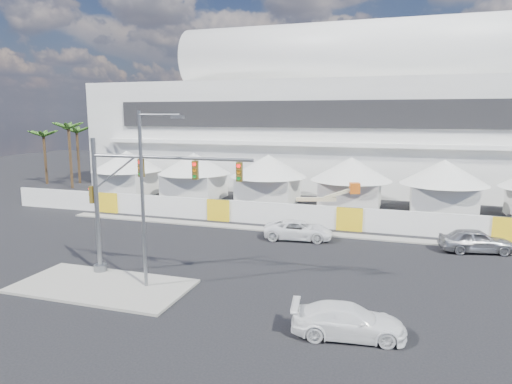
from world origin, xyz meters
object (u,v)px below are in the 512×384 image
(traffic_mast, at_px, (125,201))
(pickup_near, at_px, (348,321))
(sedan_silver, at_px, (476,241))
(boom_lift, at_px, (310,210))
(pickup_curb, at_px, (298,230))
(streetlight_median, at_px, (146,188))

(traffic_mast, bearing_deg, pickup_near, -14.74)
(sedan_silver, height_order, traffic_mast, traffic_mast)
(boom_lift, bearing_deg, sedan_silver, -41.13)
(traffic_mast, bearing_deg, pickup_curb, 55.11)
(pickup_curb, xyz_separation_m, streetlight_median, (-5.75, -12.77, 5.05))
(sedan_silver, relative_size, traffic_mast, 0.48)
(pickup_curb, xyz_separation_m, boom_lift, (-0.37, 6.78, 0.20))
(pickup_curb, distance_m, pickup_near, 16.08)
(pickup_near, xyz_separation_m, boom_lift, (-6.00, 21.84, 0.21))
(pickup_near, bearing_deg, boom_lift, 7.01)
(sedan_silver, relative_size, pickup_curb, 0.93)
(pickup_curb, bearing_deg, boom_lift, -4.44)
(pickup_near, xyz_separation_m, traffic_mast, (-13.64, 3.59, 3.96))
(pickup_near, bearing_deg, streetlight_median, 70.27)
(sedan_silver, xyz_separation_m, streetlight_median, (-18.64, -13.33, 4.95))
(pickup_near, bearing_deg, pickup_curb, 12.17)
(streetlight_median, bearing_deg, pickup_near, -11.36)
(pickup_curb, bearing_deg, traffic_mast, 137.58)
(pickup_curb, xyz_separation_m, pickup_near, (5.64, -15.06, -0.02))
(pickup_near, height_order, streetlight_median, streetlight_median)
(sedan_silver, height_order, boom_lift, boom_lift)
(sedan_silver, bearing_deg, pickup_near, 142.98)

